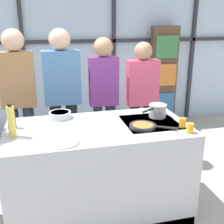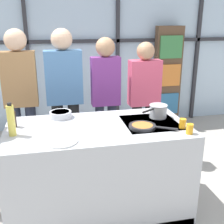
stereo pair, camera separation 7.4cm
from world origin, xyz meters
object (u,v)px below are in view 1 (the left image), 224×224
at_px(frying_pan, 144,126).
at_px(oil_bottle, 11,121).
at_px(spectator_center_right, 104,93).
at_px(juice_glass_far, 183,123).
at_px(white_plate, 63,142).
at_px(juice_glass_near, 190,128).
at_px(spectator_far_right, 142,96).
at_px(spectator_far_left, 19,94).
at_px(mixing_bowl, 60,115).
at_px(pepper_grinder, 13,120).
at_px(spectator_center_left, 63,93).
at_px(saucepan, 158,110).

distance_m(frying_pan, oil_bottle, 1.18).
bearing_deg(spectator_center_right, juice_glass_far, 113.21).
bearing_deg(white_plate, juice_glass_near, -2.88).
bearing_deg(white_plate, oil_bottle, 150.45).
height_order(spectator_far_right, juice_glass_far, spectator_far_right).
height_order(spectator_far_right, frying_pan, spectator_far_right).
bearing_deg(white_plate, spectator_far_left, 108.49).
xyz_separation_m(mixing_bowl, pepper_grinder, (-0.44, -0.17, 0.04)).
xyz_separation_m(spectator_center_right, white_plate, (-0.61, -1.26, -0.06)).
xyz_separation_m(spectator_center_right, frying_pan, (0.15, -1.10, -0.05)).
bearing_deg(juice_glass_far, oil_bottle, 174.50).
xyz_separation_m(spectator_center_left, mixing_bowl, (-0.08, -0.64, -0.06)).
bearing_deg(mixing_bowl, saucepan, -11.71).
bearing_deg(oil_bottle, spectator_far_right, 33.74).
bearing_deg(juice_glass_near, pepper_grinder, 162.01).
bearing_deg(spectator_center_right, frying_pan, 97.62).
height_order(spectator_center_left, juice_glass_near, spectator_center_left).
distance_m(spectator_far_right, pepper_grinder, 1.75).
bearing_deg(frying_pan, spectator_far_right, 71.38).
height_order(frying_pan, mixing_bowl, mixing_bowl).
height_order(spectator_center_right, spectator_far_right, spectator_center_right).
relative_size(saucepan, oil_bottle, 1.03).
bearing_deg(oil_bottle, juice_glass_far, -5.50).
bearing_deg(white_plate, spectator_center_right, 63.99).
relative_size(spectator_far_left, saucepan, 5.91).
distance_m(white_plate, mixing_bowl, 0.62).
xyz_separation_m(frying_pan, saucepan, (0.24, 0.25, 0.05)).
distance_m(spectator_far_right, juice_glass_near, 1.31).
bearing_deg(spectator_far_left, spectator_far_right, -180.00).
distance_m(spectator_far_left, spectator_center_right, 1.04).
bearing_deg(spectator_center_left, white_plate, 85.61).
bearing_deg(spectator_center_right, mixing_bowl, 47.23).
bearing_deg(spectator_far_right, spectator_far_left, 0.00).
bearing_deg(juice_glass_far, mixing_bowl, 154.18).
xyz_separation_m(spectator_far_left, spectator_far_right, (1.55, -0.00, -0.12)).
height_order(spectator_far_left, white_plate, spectator_far_left).
relative_size(frying_pan, juice_glass_far, 4.59).
height_order(spectator_far_left, mixing_bowl, spectator_far_left).
height_order(mixing_bowl, juice_glass_near, juice_glass_near).
xyz_separation_m(white_plate, juice_glass_far, (1.12, 0.08, 0.04)).
relative_size(spectator_center_left, saucepan, 5.91).
bearing_deg(juice_glass_far, spectator_far_right, 89.33).
xyz_separation_m(spectator_far_right, oil_bottle, (-1.54, -1.03, 0.14)).
xyz_separation_m(spectator_far_right, white_plate, (-1.13, -1.26, 0.01)).
bearing_deg(oil_bottle, white_plate, -29.55).
relative_size(mixing_bowl, juice_glass_far, 2.48).
relative_size(spectator_center_left, mixing_bowl, 8.02).
relative_size(oil_bottle, juice_glass_far, 3.26).
xyz_separation_m(spectator_center_right, saucepan, (0.39, -0.85, 0.01)).
relative_size(spectator_far_left, spectator_far_right, 1.10).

